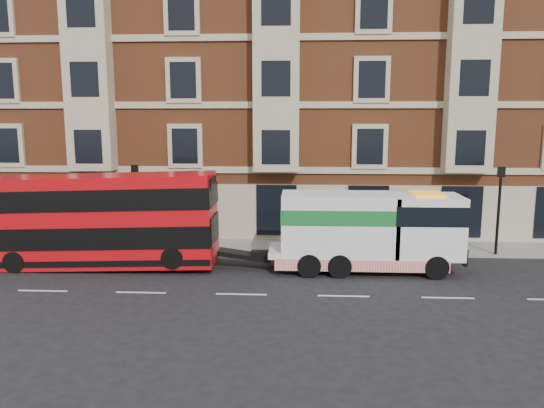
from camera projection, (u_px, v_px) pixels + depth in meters
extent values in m
plane|color=black|center=(241.00, 294.00, 20.80)|extent=(120.00, 120.00, 0.00)
cube|color=slate|center=(257.00, 246.00, 28.18)|extent=(90.00, 3.00, 0.15)
cube|color=brown|center=(273.00, 83.00, 34.07)|extent=(45.00, 12.00, 18.00)
cylinder|color=black|center=(137.00, 211.00, 26.86)|extent=(0.14, 0.14, 4.00)
cube|color=black|center=(135.00, 170.00, 26.51)|extent=(0.35, 0.15, 0.50)
cylinder|color=black|center=(498.00, 215.00, 25.94)|extent=(0.14, 0.14, 4.00)
cube|color=black|center=(501.00, 172.00, 25.59)|extent=(0.35, 0.15, 0.50)
cube|color=red|center=(100.00, 220.00, 24.21)|extent=(10.52, 2.35, 4.13)
cube|color=black|center=(101.00, 233.00, 24.31)|extent=(10.56, 2.41, 0.99)
cube|color=black|center=(99.00, 197.00, 24.03)|extent=(10.56, 2.41, 0.94)
cylinder|color=black|center=(15.00, 262.00, 23.63)|extent=(0.98, 0.30, 0.98)
cylinder|color=black|center=(38.00, 250.00, 25.72)|extent=(0.98, 0.30, 0.98)
cylinder|color=black|center=(172.00, 258.00, 23.22)|extent=(0.98, 0.30, 0.98)
cylinder|color=black|center=(183.00, 246.00, 25.31)|extent=(0.98, 0.30, 0.98)
cube|color=silver|center=(363.00, 252.00, 23.81)|extent=(8.45, 2.16, 0.28)
cube|color=silver|center=(426.00, 226.00, 23.47)|extent=(3.00, 2.35, 2.72)
cube|color=silver|center=(339.00, 224.00, 23.66)|extent=(5.07, 2.35, 2.72)
cube|color=#176828|center=(339.00, 214.00, 23.58)|extent=(5.12, 2.39, 0.66)
cube|color=red|center=(359.00, 259.00, 23.87)|extent=(7.51, 2.41, 0.52)
cylinder|color=black|center=(436.00, 267.00, 22.67)|extent=(1.03, 0.33, 1.03)
cylinder|color=black|center=(425.00, 255.00, 24.76)|extent=(1.03, 0.33, 1.03)
cylinder|color=black|center=(340.00, 266.00, 22.88)|extent=(1.03, 0.38, 1.03)
cylinder|color=black|center=(336.00, 253.00, 24.97)|extent=(1.03, 0.38, 1.03)
cylinder|color=black|center=(309.00, 266.00, 22.95)|extent=(1.03, 0.38, 1.03)
cylinder|color=black|center=(308.00, 253.00, 25.04)|extent=(1.03, 0.38, 1.03)
imported|color=#1D1A34|center=(50.00, 230.00, 28.25)|extent=(0.65, 0.53, 1.54)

